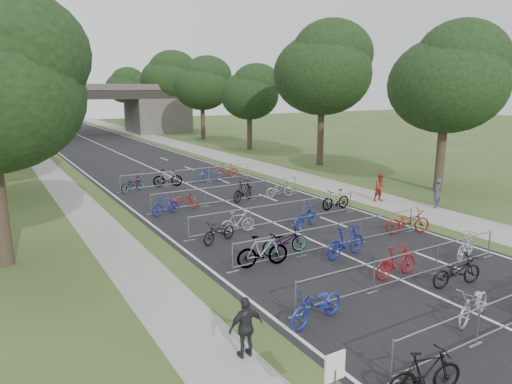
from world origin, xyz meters
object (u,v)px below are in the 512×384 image
at_px(overpass_bridge, 77,110).
at_px(pedestrian_c, 246,327).
at_px(park_sign, 334,381).
at_px(pedestrian_a, 437,194).
at_px(pedestrian_b, 381,188).

relative_size(overpass_bridge, pedestrian_c, 19.97).
xyz_separation_m(park_sign, pedestrian_a, (16.00, 10.19, -0.45)).
distance_m(pedestrian_a, pedestrian_c, 17.46).
bearing_deg(pedestrian_a, park_sign, 0.51).
relative_size(pedestrian_a, pedestrian_b, 1.01).
relative_size(overpass_bridge, pedestrian_a, 18.94).
distance_m(park_sign, pedestrian_a, 18.98).
height_order(park_sign, pedestrian_c, park_sign).
relative_size(overpass_bridge, park_sign, 16.99).
distance_m(overpass_bridge, pedestrian_c, 59.25).
height_order(overpass_bridge, pedestrian_b, overpass_bridge).
height_order(pedestrian_a, pedestrian_c, pedestrian_a).
height_order(pedestrian_b, pedestrian_c, pedestrian_b).
bearing_deg(overpass_bridge, pedestrian_b, -81.05).
bearing_deg(park_sign, overpass_bridge, 83.74).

